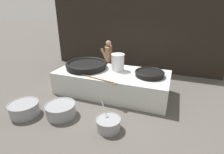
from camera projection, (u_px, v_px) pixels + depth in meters
ground_plane at (112, 92)px, 6.45m from camera, size 60.00×60.00×0.00m
back_wall at (133, 33)px, 8.19m from camera, size 8.18×0.24×3.56m
hearth_platform at (112, 82)px, 6.30m from camera, size 3.96×1.76×0.80m
giant_wok_near at (87, 65)px, 6.46m from camera, size 1.53×1.53×0.23m
giant_wok_far at (149, 73)px, 5.75m from camera, size 0.96×0.96×0.17m
stock_pot at (118, 62)px, 6.18m from camera, size 0.49×0.49×0.60m
stirring_paddle at (98, 79)px, 5.51m from camera, size 1.49×0.38×0.04m
cook at (108, 59)px, 7.30m from camera, size 0.40×0.62×1.66m
prep_bowl_vegetables at (108, 123)px, 4.46m from camera, size 0.68×0.71×0.58m
prep_bowl_meat at (61, 109)px, 5.01m from camera, size 0.87×0.87×0.38m
prep_bowl_extra at (24, 108)px, 5.05m from camera, size 0.86×0.86×0.38m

